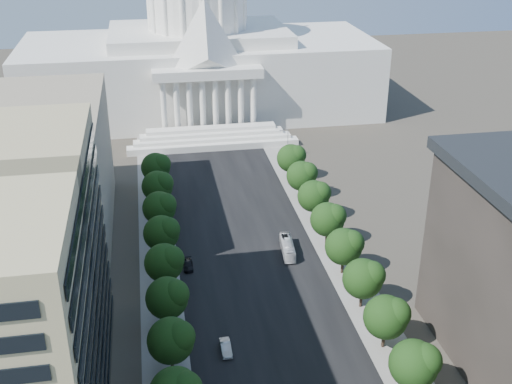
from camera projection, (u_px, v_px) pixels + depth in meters
road_asphalt at (242, 238)px, 145.06m from camera, size 30.00×260.00×0.01m
sidewalk_left at (157, 245)px, 142.08m from camera, size 8.00×260.00×0.02m
sidewalk_right at (323, 231)px, 148.03m from camera, size 8.00×260.00×0.02m
capitol at (199, 55)px, 221.14m from camera, size 120.00×56.00×73.00m
office_block_left_far at (18, 174)px, 140.08m from camera, size 38.00×52.00×30.00m
tree_l_d at (173, 340)px, 101.94m from camera, size 7.79×7.60×9.97m
tree_l_e at (169, 297)px, 112.63m from camera, size 7.79×7.60×9.97m
tree_l_f at (166, 262)px, 123.33m from camera, size 7.79×7.60×9.97m
tree_l_g at (163, 232)px, 134.03m from camera, size 7.79×7.60×9.97m
tree_l_h at (161, 207)px, 144.73m from camera, size 7.79×7.60×9.97m
tree_l_i at (159, 185)px, 155.42m from camera, size 7.79×7.60×9.97m
tree_l_j at (157, 166)px, 166.12m from camera, size 7.79×7.60×9.97m
tree_r_c at (416, 363)px, 96.88m from camera, size 7.79×7.60×9.97m
tree_r_d at (388, 316)px, 107.57m from camera, size 7.79×7.60×9.97m
tree_r_e at (365, 278)px, 118.27m from camera, size 7.79×7.60×9.97m
tree_r_f at (346, 246)px, 128.97m from camera, size 7.79×7.60×9.97m
tree_r_g at (329, 219)px, 139.66m from camera, size 7.79×7.60×9.97m
tree_r_h at (315, 195)px, 150.36m from camera, size 7.79×7.60×9.97m
tree_r_i at (303, 175)px, 161.06m from camera, size 7.79×7.60×9.97m
tree_r_j at (292, 157)px, 171.76m from camera, size 7.79×7.60×9.97m
streetlight_b at (428, 369)px, 96.67m from camera, size 2.61×0.44×9.00m
streetlight_c at (372, 279)px, 118.96m from camera, size 2.61×0.44×9.00m
streetlight_d at (334, 218)px, 141.24m from camera, size 2.61×0.44×9.00m
streetlight_e at (307, 173)px, 163.53m from camera, size 2.61×0.44×9.00m
streetlight_f at (286, 140)px, 185.81m from camera, size 2.61×0.44×9.00m
car_silver at (226, 348)px, 108.87m from camera, size 1.82×4.96×1.62m
car_dark_b at (188, 265)px, 133.10m from camera, size 2.07×4.85×1.39m
city_bus at (288, 247)px, 138.34m from camera, size 3.28×10.29×2.82m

